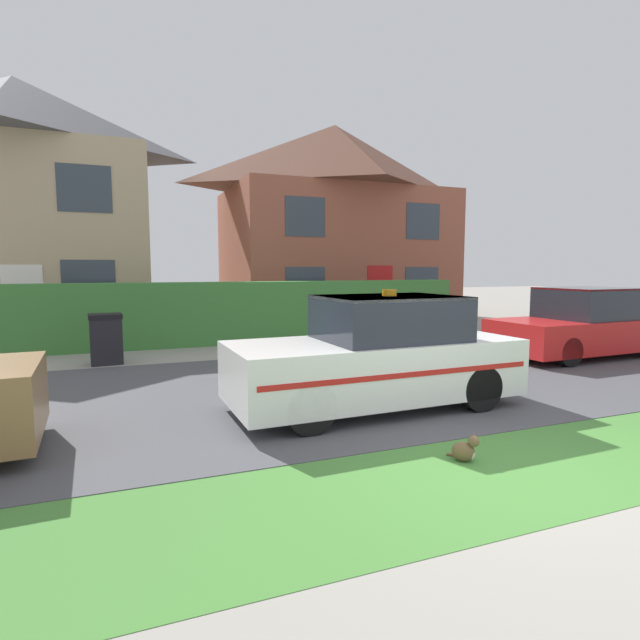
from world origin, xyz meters
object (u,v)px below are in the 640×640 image
Objects in this scene: house_left at (19,204)px; wheelie_bin at (106,339)px; cat at (465,450)px; police_car at (378,356)px; house_right at (335,221)px; neighbour_car_near at (583,325)px.

wheelie_bin is at bearing -70.02° from house_left.
cat is 0.04× the size of house_left.
wheelie_bin is at bearing 161.03° from cat.
cat is 15.96m from house_left.
cat is (-0.10, -2.12, -0.63)m from police_car.
house_right is (4.72, 14.43, 3.75)m from cat.
house_left is at bearing -178.76° from house_right.
house_left reaches higher than cat.
neighbour_car_near is at bearing 77.02° from cat.
neighbour_car_near is 10.89m from house_right.
house_right is 8.23× the size of wheelie_bin.
house_right is (10.89, 0.23, -0.14)m from house_left.
cat is 0.32× the size of wheelie_bin.
police_car is 12.26× the size of cat.
police_car reaches higher than cat.
wheelie_bin is (-3.61, 7.16, 0.41)m from cat.
neighbour_car_near is 10.50m from wheelie_bin.
house_right reaches higher than neighbour_car_near.
wheelie_bin is at bearing -18.41° from neighbour_car_near.
house_left reaches higher than neighbour_car_near.
house_right is (4.62, 12.32, 3.12)m from police_car.
neighbour_car_near is at bearing -21.03° from wheelie_bin.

